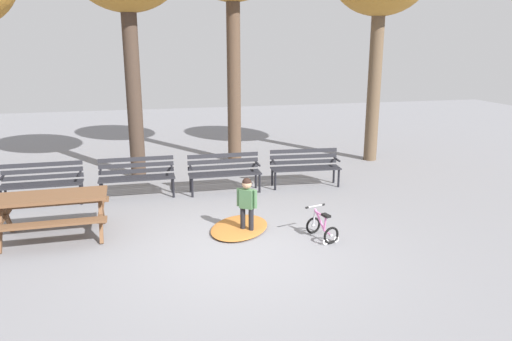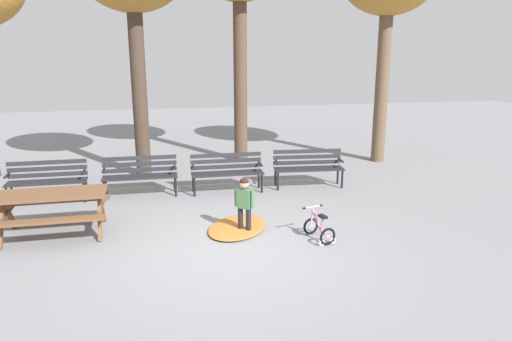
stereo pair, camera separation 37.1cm
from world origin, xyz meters
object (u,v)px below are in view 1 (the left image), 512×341
object	(u,v)px
park_bench_right	(224,170)
child_standing	(247,201)
picnic_table	(52,205)
park_bench_left	(137,174)
kids_bicycle	(322,228)
park_bench_far_right	(305,164)
park_bench_far_left	(42,180)

from	to	relation	value
park_bench_right	child_standing	xyz separation A→B (m)	(-0.03, -2.51, 0.08)
picnic_table	park_bench_left	world-z (taller)	park_bench_left
park_bench_left	kids_bicycle	bearing A→B (deg)	-45.97
picnic_table	park_bench_far_right	size ratio (longest dim) A/B	1.13
park_bench_right	kids_bicycle	size ratio (longest dim) A/B	2.59
park_bench_right	child_standing	size ratio (longest dim) A/B	1.60
park_bench_far_left	park_bench_left	distance (m)	1.90
park_bench_far_left	park_bench_right	world-z (taller)	same
kids_bicycle	park_bench_left	bearing A→B (deg)	134.03
child_standing	kids_bicycle	bearing A→B (deg)	-25.47
park_bench_right	park_bench_far_right	xyz separation A→B (m)	(1.91, 0.04, 0.00)
picnic_table	child_standing	bearing A→B (deg)	-9.48
park_bench_left	kids_bicycle	world-z (taller)	park_bench_left
park_bench_right	kids_bicycle	bearing A→B (deg)	-69.43
picnic_table	park_bench_far_right	distance (m)	5.58
park_bench_far_left	child_standing	bearing A→B (deg)	-34.10
park_bench_left	park_bench_right	distance (m)	1.90
park_bench_far_left	child_standing	world-z (taller)	child_standing
picnic_table	park_bench_far_right	world-z (taller)	park_bench_far_right
picnic_table	park_bench_left	distance (m)	2.48
park_bench_right	park_bench_left	bearing A→B (deg)	177.57
picnic_table	child_standing	world-z (taller)	child_standing
park_bench_left	child_standing	size ratio (longest dim) A/B	1.60
picnic_table	kids_bicycle	world-z (taller)	picnic_table
park_bench_far_right	child_standing	world-z (taller)	child_standing
picnic_table	park_bench_right	xyz separation A→B (m)	(3.30, 1.97, -0.08)
park_bench_far_left	park_bench_far_right	world-z (taller)	same
park_bench_far_right	kids_bicycle	world-z (taller)	park_bench_far_right
park_bench_far_left	child_standing	size ratio (longest dim) A/B	1.60
child_standing	kids_bicycle	size ratio (longest dim) A/B	1.62
picnic_table	park_bench_far_left	bearing A→B (deg)	104.14
kids_bicycle	park_bench_right	bearing A→B (deg)	110.57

